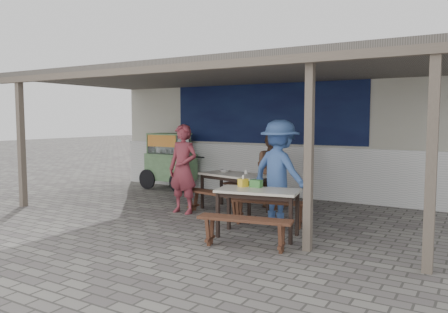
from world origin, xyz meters
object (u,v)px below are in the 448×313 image
object	(u,v)px
table_left	(234,178)
vendor_cart	(170,159)
condiment_bowl	(225,171)
tissue_box	(243,183)
bench_left_wall	(252,190)
table_right	(258,195)
bench_right_street	(245,226)
patron_right_table	(280,172)
patron_wall_side	(272,169)
bench_left_street	(214,198)
condiment_jar	(246,172)
bench_right_wall	(269,207)
donation_box	(256,184)
patron_street_side	(183,169)

from	to	relation	value
table_left	vendor_cart	xyz separation A→B (m)	(-2.78, 1.48, 0.13)
condiment_bowl	tissue_box	bearing A→B (deg)	-50.64
bench_left_wall	table_right	bearing A→B (deg)	-49.16
condiment_bowl	bench_right_street	bearing A→B (deg)	-53.72
table_left	patron_right_table	xyz separation A→B (m)	(1.18, -0.46, 0.24)
bench_right_street	patron_wall_side	xyz separation A→B (m)	(-0.91, 2.91, 0.46)
bench_left_wall	bench_right_street	bearing A→B (deg)	-53.27
bench_left_street	condiment_jar	bearing A→B (deg)	76.14
bench_left_street	table_left	bearing A→B (deg)	90.00
bench_left_street	bench_right_street	size ratio (longest dim) A/B	1.07
patron_right_table	condiment_jar	size ratio (longest dim) A/B	23.59
condiment_jar	bench_left_wall	bearing A→B (deg)	101.04
table_right	condiment_jar	size ratio (longest dim) A/B	17.57
bench_right_street	patron_wall_side	bearing A→B (deg)	96.51
bench_left_wall	condiment_bowl	size ratio (longest dim) A/B	7.81
table_right	tissue_box	bearing A→B (deg)	148.22
bench_right_street	patron_wall_side	world-z (taller)	patron_wall_side
bench_right_wall	patron_wall_side	size ratio (longest dim) A/B	0.88
tissue_box	donation_box	world-z (taller)	tissue_box
bench_right_street	donation_box	distance (m)	1.01
table_left	bench_right_wall	bearing A→B (deg)	-23.79
table_left	patron_wall_side	xyz separation A→B (m)	(0.49, 0.73, 0.12)
bench_left_street	patron_street_side	bearing A→B (deg)	-157.38
bench_left_street	tissue_box	bearing A→B (deg)	-25.33
table_right	bench_right_street	world-z (taller)	table_right
bench_left_street	condiment_bowl	size ratio (longest dim) A/B	7.81
donation_box	condiment_bowl	distance (m)	2.10
bench_left_wall	vendor_cart	distance (m)	3.07
bench_left_street	tissue_box	size ratio (longest dim) A/B	11.62
condiment_jar	table_left	bearing A→B (deg)	-151.83
bench_right_wall	vendor_cart	size ratio (longest dim) A/B	0.75
bench_right_street	bench_right_wall	bearing A→B (deg)	90.00
vendor_cart	patron_wall_side	size ratio (longest dim) A/B	1.17
table_right	vendor_cart	size ratio (longest dim) A/B	0.73
tissue_box	bench_right_street	bearing A→B (deg)	-60.24
bench_left_street	patron_street_side	xyz separation A→B (m)	(-0.64, -0.12, 0.53)
donation_box	table_left	bearing A→B (deg)	130.95
table_left	bench_left_street	bearing A→B (deg)	-90.00
bench_right_street	condiment_jar	distance (m)	2.63
table_left	bench_right_wall	distance (m)	1.44
patron_street_side	vendor_cart	bearing A→B (deg)	133.75
bench_left_wall	patron_right_table	distance (m)	1.59
patron_street_side	donation_box	distance (m)	2.02
bench_left_wall	vendor_cart	bearing A→B (deg)	174.26
bench_left_wall	tissue_box	bearing A→B (deg)	-55.38
patron_right_table	tissue_box	size ratio (longest dim) A/B	14.25
bench_left_street	bench_left_wall	distance (m)	1.17
vendor_cart	condiment_jar	world-z (taller)	vendor_cart
bench_left_wall	patron_wall_side	size ratio (longest dim) A/B	0.94
bench_left_wall	tissue_box	world-z (taller)	tissue_box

